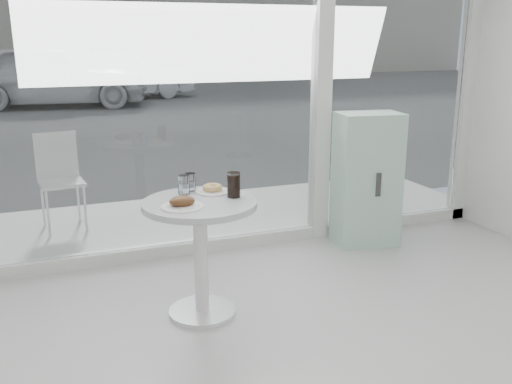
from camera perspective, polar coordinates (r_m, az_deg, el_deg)
name	(u,v)px	position (r m, az deg, el deg)	size (l,w,h in m)	color
storefront	(229,43)	(4.64, -2.70, 14.69)	(5.00, 0.14, 3.00)	silver
main_table	(200,234)	(3.63, -5.58, -4.24)	(0.72, 0.72, 0.77)	white
patio_deck	(198,218)	(5.66, -5.77, -2.63)	(5.60, 1.60, 0.05)	silver
street	(86,99)	(17.55, -16.61, 8.91)	(40.00, 24.00, 0.00)	#363636
mint_cabinet	(367,180)	(4.98, 10.99, 1.23)	(0.58, 0.43, 1.14)	#9DC9B5
patio_chair	(60,175)	(5.49, -19.04, 1.66)	(0.42, 0.42, 0.87)	white
car_white	(53,75)	(15.70, -19.68, 10.93)	(1.89, 4.69, 1.60)	silver
car_silver	(123,76)	(17.24, -13.19, 11.22)	(1.38, 3.96, 1.30)	#B0B1B8
plate_fritter	(183,203)	(3.43, -7.33, -1.10)	(0.26, 0.26, 0.07)	white
plate_donut	(212,189)	(3.74, -4.37, 0.26)	(0.22, 0.22, 0.05)	white
water_tumbler_a	(184,186)	(3.71, -7.23, 0.62)	(0.08, 0.08, 0.13)	white
water_tumbler_b	(190,183)	(3.79, -6.59, 0.89)	(0.07, 0.07, 0.12)	white
cola_glass	(234,185)	(3.61, -2.24, 0.67)	(0.08, 0.08, 0.16)	white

